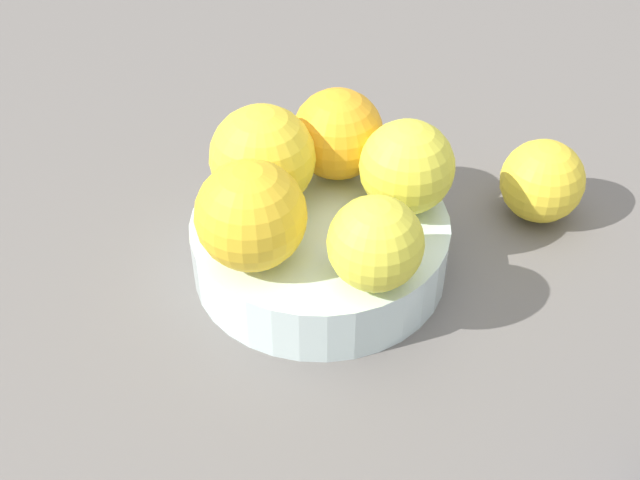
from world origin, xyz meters
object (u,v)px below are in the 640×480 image
(fruit_bowl, at_px, (320,246))
(orange_in_bowl_1, at_px, (376,243))
(orange_in_bowl_0, at_px, (263,158))
(orange_in_bowl_2, at_px, (251,215))
(orange_loose_0, at_px, (542,181))
(orange_in_bowl_4, at_px, (338,134))
(orange_in_bowl_3, at_px, (407,167))

(fruit_bowl, xyz_separation_m, orange_in_bowl_1, (-0.04, -0.05, 0.05))
(orange_in_bowl_0, bearing_deg, orange_in_bowl_2, -164.43)
(fruit_bowl, height_order, orange_in_bowl_1, orange_in_bowl_1)
(fruit_bowl, distance_m, orange_loose_0, 0.18)
(fruit_bowl, bearing_deg, orange_loose_0, -50.56)
(orange_in_bowl_0, bearing_deg, orange_in_bowl_4, -37.55)
(fruit_bowl, height_order, orange_in_bowl_0, orange_in_bowl_0)
(orange_in_bowl_3, height_order, orange_loose_0, orange_in_bowl_3)
(orange_in_bowl_0, relative_size, orange_in_bowl_1, 1.21)
(orange_in_bowl_0, relative_size, orange_loose_0, 1.16)
(fruit_bowl, xyz_separation_m, orange_in_bowl_3, (0.04, -0.05, 0.06))
(orange_in_bowl_4, bearing_deg, orange_loose_0, -69.39)
(orange_in_bowl_2, bearing_deg, fruit_bowl, -30.16)
(fruit_bowl, xyz_separation_m, orange_loose_0, (0.11, -0.14, 0.01))
(orange_in_bowl_0, relative_size, orange_in_bowl_2, 1.02)
(orange_in_bowl_1, bearing_deg, fruit_bowl, 50.49)
(orange_in_bowl_4, xyz_separation_m, orange_loose_0, (0.06, -0.15, -0.05))
(fruit_bowl, bearing_deg, orange_in_bowl_1, -129.51)
(orange_in_bowl_1, height_order, orange_in_bowl_2, orange_in_bowl_2)
(orange_in_bowl_0, xyz_separation_m, orange_in_bowl_1, (-0.05, -0.10, -0.01))
(orange_in_bowl_1, bearing_deg, orange_loose_0, -28.95)
(orange_in_bowl_3, bearing_deg, orange_in_bowl_2, 137.88)
(orange_loose_0, bearing_deg, orange_in_bowl_0, 119.55)
(orange_loose_0, bearing_deg, orange_in_bowl_3, 130.82)
(fruit_bowl, relative_size, orange_in_bowl_0, 2.46)
(orange_in_bowl_2, distance_m, orange_in_bowl_4, 0.11)
(fruit_bowl, relative_size, orange_loose_0, 2.84)
(orange_in_bowl_0, height_order, orange_in_bowl_4, orange_in_bowl_0)
(orange_in_bowl_3, bearing_deg, orange_in_bowl_4, 69.46)
(orange_in_bowl_3, xyz_separation_m, orange_loose_0, (0.08, -0.09, -0.04))
(orange_in_bowl_0, bearing_deg, orange_in_bowl_1, -118.30)
(orange_in_bowl_1, distance_m, orange_in_bowl_4, 0.12)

